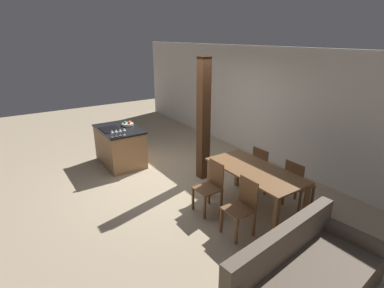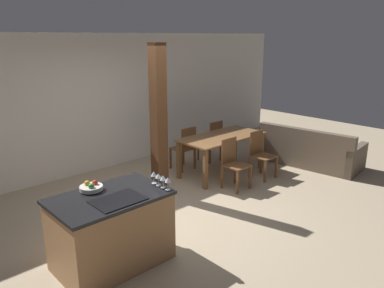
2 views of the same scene
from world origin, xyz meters
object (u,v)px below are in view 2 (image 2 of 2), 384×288
at_px(wine_glass_end, 154,174).
at_px(couch, 310,152).
at_px(kitchen_island, 112,230).
at_px(fruit_bowl, 91,187).
at_px(wine_glass_middle, 163,178).
at_px(dining_chair_far_right, 212,140).
at_px(dining_chair_far_left, 185,147).
at_px(wine_glass_near, 168,180).
at_px(dining_chair_near_left, 234,163).
at_px(timber_post, 159,123).
at_px(dining_table, 222,141).
at_px(wine_glass_far, 158,176).
at_px(dining_chair_near_right, 261,153).

xyz_separation_m(wine_glass_end, couch, (4.41, 0.37, -0.74)).
bearing_deg(kitchen_island, fruit_bowl, 106.68).
bearing_deg(wine_glass_middle, fruit_bowl, 141.48).
xyz_separation_m(wine_glass_end, dining_chair_far_right, (3.05, 1.94, -0.54)).
bearing_deg(dining_chair_far_left, wine_glass_middle, 43.17).
xyz_separation_m(fruit_bowl, dining_chair_far_right, (3.71, 1.59, -0.46)).
bearing_deg(wine_glass_middle, wine_glass_near, -90.00).
xyz_separation_m(fruit_bowl, dining_chair_near_left, (2.92, 0.29, -0.46)).
distance_m(wine_glass_middle, couch, 4.51).
relative_size(kitchen_island, timber_post, 0.52).
bearing_deg(kitchen_island, couch, 3.35).
distance_m(dining_table, dining_chair_far_right, 0.78).
bearing_deg(timber_post, fruit_bowl, -151.66).
bearing_deg(fruit_bowl, wine_glass_far, -33.43).
height_order(wine_glass_middle, dining_chair_near_right, wine_glass_middle).
height_order(dining_chair_near_right, couch, dining_chair_near_right).
bearing_deg(wine_glass_middle, wine_glass_end, 90.00).
bearing_deg(dining_chair_far_left, timber_post, 28.90).
bearing_deg(couch, dining_chair_near_left, 76.31).
xyz_separation_m(wine_glass_far, timber_post, (1.11, 1.39, 0.26)).
bearing_deg(timber_post, dining_chair_near_right, -18.80).
relative_size(wine_glass_far, dining_chair_near_left, 0.18).
xyz_separation_m(kitchen_island, dining_chair_far_left, (2.84, 1.85, 0.03)).
distance_m(wine_glass_near, couch, 4.52).
relative_size(dining_chair_near_left, dining_chair_far_left, 1.00).
height_order(wine_glass_near, dining_chair_near_right, wine_glass_near).
xyz_separation_m(wine_glass_near, couch, (4.41, 0.64, -0.74)).
bearing_deg(dining_chair_far_left, dining_table, 121.44).
bearing_deg(dining_chair_far_left, dining_chair_near_left, 90.00).
distance_m(fruit_bowl, wine_glass_middle, 0.85).
bearing_deg(wine_glass_end, wine_glass_middle, -90.00).
xyz_separation_m(dining_chair_near_right, dining_chair_far_right, (0.00, 1.29, 0.00)).
bearing_deg(fruit_bowl, kitchen_island, -73.32).
bearing_deg(dining_chair_near_right, wine_glass_middle, -164.90).
xyz_separation_m(wine_glass_middle, wine_glass_far, (0.00, 0.09, 0.00)).
distance_m(kitchen_island, dining_chair_far_right, 4.07).
xyz_separation_m(kitchen_island, wine_glass_far, (0.58, -0.17, 0.57)).
bearing_deg(dining_chair_near_right, dining_chair_far_right, 90.00).
distance_m(dining_chair_near_right, couch, 1.41).
xyz_separation_m(kitchen_island, dining_chair_far_right, (3.63, 1.85, 0.03)).
distance_m(wine_glass_middle, dining_chair_far_left, 3.14).
height_order(wine_glass_near, dining_chair_near_left, wine_glass_near).
bearing_deg(wine_glass_far, kitchen_island, 163.53).
height_order(kitchen_island, fruit_bowl, fruit_bowl).
distance_m(fruit_bowl, dining_chair_near_left, 2.97).
relative_size(wine_glass_middle, dining_chair_near_right, 0.18).
height_order(fruit_bowl, couch, fruit_bowl).
height_order(kitchen_island, dining_chair_far_left, dining_chair_far_left).
height_order(dining_table, dining_chair_near_right, dining_chair_near_right).
xyz_separation_m(wine_glass_near, dining_chair_near_right, (3.05, 0.91, -0.54)).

